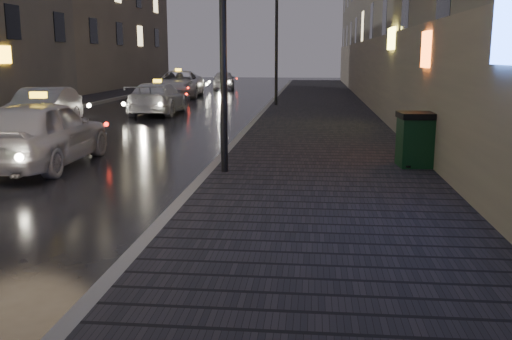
% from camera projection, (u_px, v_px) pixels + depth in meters
% --- Properties ---
extents(sidewalk, '(4.60, 58.00, 0.15)m').
position_uv_depth(sidewalk, '(319.00, 109.00, 26.05)').
color(sidewalk, black).
rests_on(sidewalk, ground).
extents(curb, '(0.20, 58.00, 0.15)m').
position_uv_depth(curb, '(267.00, 108.00, 26.29)').
color(curb, slate).
rests_on(curb, ground).
extents(sidewalk_far, '(2.40, 58.00, 0.15)m').
position_uv_depth(sidewalk_far, '(55.00, 106.00, 27.29)').
color(sidewalk_far, black).
rests_on(sidewalk_far, ground).
extents(curb_far, '(0.20, 58.00, 0.15)m').
position_uv_depth(curb_far, '(81.00, 106.00, 27.16)').
color(curb_far, slate).
rests_on(curb_far, ground).
extents(building_far_c, '(6.00, 22.00, 11.00)m').
position_uv_depth(building_far_c, '(94.00, 16.00, 44.24)').
color(building_far_c, '#6B6051').
rests_on(building_far_c, ground).
extents(lamp_near, '(0.36, 0.36, 5.28)m').
position_uv_depth(lamp_near, '(223.00, 1.00, 10.95)').
color(lamp_near, black).
rests_on(lamp_near, sidewalk).
extents(lamp_far, '(0.36, 0.36, 5.28)m').
position_uv_depth(lamp_far, '(277.00, 33.00, 26.56)').
color(lamp_far, black).
rests_on(lamp_far, sidewalk).
extents(trash_bin, '(0.81, 0.81, 1.15)m').
position_uv_depth(trash_bin, '(416.00, 139.00, 12.04)').
color(trash_bin, black).
rests_on(trash_bin, sidewalk).
extents(taxi_near, '(1.94, 4.56, 1.54)m').
position_uv_depth(taxi_near, '(41.00, 133.00, 12.76)').
color(taxi_near, silver).
rests_on(taxi_near, ground).
extents(car_left_mid, '(1.97, 4.38, 1.40)m').
position_uv_depth(car_left_mid, '(44.00, 109.00, 19.31)').
color(car_left_mid, gray).
rests_on(car_left_mid, ground).
extents(taxi_mid, '(2.03, 4.68, 1.34)m').
position_uv_depth(taxi_mid, '(158.00, 98.00, 24.26)').
color(taxi_mid, white).
rests_on(taxi_mid, ground).
extents(taxi_far, '(3.04, 5.79, 1.56)m').
position_uv_depth(taxi_far, '(179.00, 84.00, 34.37)').
color(taxi_far, silver).
rests_on(taxi_far, ground).
extents(car_far, '(2.11, 4.12, 1.34)m').
position_uv_depth(car_far, '(224.00, 80.00, 42.20)').
color(car_far, '#A9AAB2').
rests_on(car_far, ground).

